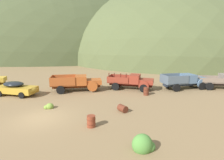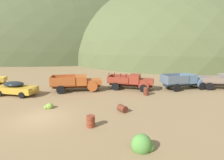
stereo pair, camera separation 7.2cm
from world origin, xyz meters
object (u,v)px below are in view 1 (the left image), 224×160
truck_oxide_orange (80,83)px  truck_rust_red (134,82)px  oil_drum_by_truck (91,121)px  oil_drum_spare (146,91)px  car_mustard (17,88)px  oil_drum_tipped (123,108)px  truck_chalk_blue (187,81)px

truck_oxide_orange → truck_rust_red: size_ratio=1.03×
truck_oxide_orange → oil_drum_by_truck: (1.93, -10.03, -0.62)m
truck_rust_red → oil_drum_by_truck: bearing=-96.2°
truck_oxide_orange → oil_drum_spare: truck_oxide_orange is taller
car_mustard → oil_drum_tipped: 12.64m
truck_rust_red → oil_drum_tipped: truck_rust_red is taller
car_mustard → truck_rust_red: truck_rust_red is taller
oil_drum_by_truck → truck_rust_red: bearing=65.0°
car_mustard → oil_drum_by_truck: 12.14m
truck_chalk_blue → oil_drum_tipped: size_ratio=6.00×
truck_rust_red → oil_drum_spare: (0.94, -2.72, -0.55)m
truck_chalk_blue → oil_drum_tipped: bearing=-151.3°
car_mustard → oil_drum_tipped: size_ratio=5.00×
oil_drum_tipped → oil_drum_by_truck: oil_drum_by_truck is taller
truck_rust_red → truck_chalk_blue: (6.89, -0.03, 0.01)m
car_mustard → oil_drum_tipped: bearing=-10.1°
car_mustard → oil_drum_spare: bearing=13.7°
truck_oxide_orange → oil_drum_by_truck: truck_oxide_orange is taller
truck_chalk_blue → oil_drum_by_truck: size_ratio=7.43×
truck_oxide_orange → oil_drum_tipped: (4.48, -7.31, -0.73)m
oil_drum_tipped → oil_drum_by_truck: size_ratio=1.24×
oil_drum_spare → car_mustard: bearing=176.9°
truck_chalk_blue → oil_drum_by_truck: bearing=-149.6°
car_mustard → truck_chalk_blue: (20.44, 1.89, 0.19)m
truck_chalk_blue → car_mustard: bearing=174.3°
truck_chalk_blue → oil_drum_tipped: (-9.18, -7.61, -0.71)m
car_mustard → oil_drum_by_truck: bearing=-27.2°
car_mustard → oil_drum_by_truck: car_mustard is taller
oil_drum_by_truck → truck_chalk_blue: bearing=41.4°
oil_drum_spare → truck_rust_red: bearing=109.1°
truck_chalk_blue → oil_drum_spare: bearing=-166.7°
oil_drum_spare → oil_drum_by_truck: oil_drum_spare is taller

